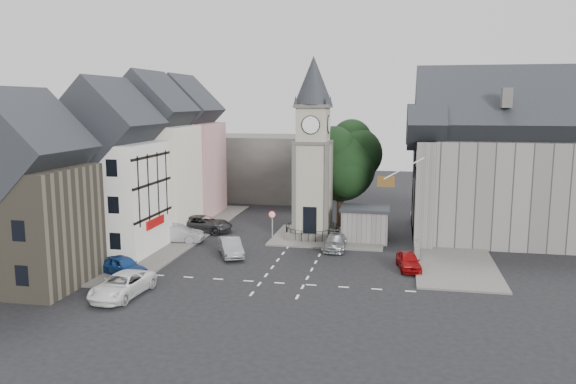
% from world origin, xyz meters
% --- Properties ---
extents(ground, '(120.00, 120.00, 0.00)m').
position_xyz_m(ground, '(0.00, 0.00, 0.00)').
color(ground, black).
rests_on(ground, ground).
extents(pavement_west, '(6.00, 30.00, 0.14)m').
position_xyz_m(pavement_west, '(-12.50, 6.00, 0.07)').
color(pavement_west, '#595651').
rests_on(pavement_west, ground).
extents(pavement_east, '(6.00, 26.00, 0.14)m').
position_xyz_m(pavement_east, '(12.00, 8.00, 0.07)').
color(pavement_east, '#595651').
rests_on(pavement_east, ground).
extents(central_island, '(10.00, 8.00, 0.16)m').
position_xyz_m(central_island, '(1.50, 8.00, 0.08)').
color(central_island, '#595651').
rests_on(central_island, ground).
extents(road_markings, '(20.00, 8.00, 0.01)m').
position_xyz_m(road_markings, '(0.00, -5.50, 0.01)').
color(road_markings, silver).
rests_on(road_markings, ground).
extents(clock_tower, '(4.86, 4.86, 16.25)m').
position_xyz_m(clock_tower, '(0.00, 7.99, 8.12)').
color(clock_tower, '#4C4944').
rests_on(clock_tower, ground).
extents(stone_shelter, '(4.30, 3.30, 3.08)m').
position_xyz_m(stone_shelter, '(4.80, 7.50, 1.55)').
color(stone_shelter, slate).
rests_on(stone_shelter, ground).
extents(town_tree, '(7.20, 7.20, 10.80)m').
position_xyz_m(town_tree, '(2.00, 13.00, 6.97)').
color(town_tree, black).
rests_on(town_tree, ground).
extents(warning_sign_post, '(0.70, 0.19, 2.85)m').
position_xyz_m(warning_sign_post, '(-3.20, 5.43, 2.03)').
color(warning_sign_post, black).
rests_on(warning_sign_post, ground).
extents(terrace_pink, '(8.10, 7.60, 12.80)m').
position_xyz_m(terrace_pink, '(-15.50, 16.00, 6.58)').
color(terrace_pink, tan).
rests_on(terrace_pink, ground).
extents(terrace_cream, '(8.10, 7.60, 12.80)m').
position_xyz_m(terrace_cream, '(-15.50, 8.00, 6.58)').
color(terrace_cream, '#EDE3C6').
rests_on(terrace_cream, ground).
extents(terrace_tudor, '(8.10, 7.60, 12.00)m').
position_xyz_m(terrace_tudor, '(-15.50, 0.00, 6.19)').
color(terrace_tudor, silver).
rests_on(terrace_tudor, ground).
extents(building_sw_stone, '(8.60, 7.60, 10.40)m').
position_xyz_m(building_sw_stone, '(-17.00, -9.00, 5.35)').
color(building_sw_stone, '#4E473B').
rests_on(building_sw_stone, ground).
extents(backdrop_west, '(20.00, 10.00, 8.00)m').
position_xyz_m(backdrop_west, '(-12.00, 28.00, 4.00)').
color(backdrop_west, '#4C4944').
rests_on(backdrop_west, ground).
extents(east_building, '(14.40, 11.40, 12.60)m').
position_xyz_m(east_building, '(15.59, 11.00, 6.26)').
color(east_building, slate).
rests_on(east_building, ground).
extents(east_boundary_wall, '(0.40, 16.00, 0.90)m').
position_xyz_m(east_boundary_wall, '(9.20, 10.00, 0.45)').
color(east_boundary_wall, slate).
rests_on(east_boundary_wall, ground).
extents(flagpole, '(3.68, 0.10, 2.74)m').
position_xyz_m(flagpole, '(8.00, 4.00, 7.00)').
color(flagpole, white).
rests_on(flagpole, ground).
extents(car_west_blue, '(4.45, 3.35, 1.41)m').
position_xyz_m(car_west_blue, '(-11.50, -6.00, 0.71)').
color(car_west_blue, navy).
rests_on(car_west_blue, ground).
extents(car_west_silver, '(4.89, 2.01, 1.57)m').
position_xyz_m(car_west_silver, '(-11.50, 3.78, 0.79)').
color(car_west_silver, '#94979C').
rests_on(car_west_silver, ground).
extents(car_west_grey, '(5.66, 2.61, 1.57)m').
position_xyz_m(car_west_grey, '(-10.57, 8.00, 0.79)').
color(car_west_grey, '#2C2C2E').
rests_on(car_west_grey, ground).
extents(car_island_silver, '(3.30, 4.68, 1.46)m').
position_xyz_m(car_island_silver, '(-5.50, 0.50, 0.73)').
color(car_island_silver, gray).
rests_on(car_island_silver, ground).
extents(car_island_east, '(1.92, 4.43, 1.27)m').
position_xyz_m(car_island_east, '(2.50, 4.23, 0.63)').
color(car_island_east, gray).
rests_on(car_island_east, ground).
extents(car_east_red, '(2.09, 3.96, 1.28)m').
position_xyz_m(car_east_red, '(8.50, -0.48, 0.64)').
color(car_east_red, '#8C0708').
rests_on(car_east_red, ground).
extents(van_sw_white, '(2.84, 5.40, 1.45)m').
position_xyz_m(van_sw_white, '(-9.50, -10.00, 0.72)').
color(van_sw_white, white).
rests_on(van_sw_white, ground).
extents(pedestrian, '(0.71, 0.69, 1.65)m').
position_xyz_m(pedestrian, '(11.50, 7.03, 0.82)').
color(pedestrian, beige).
rests_on(pedestrian, ground).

